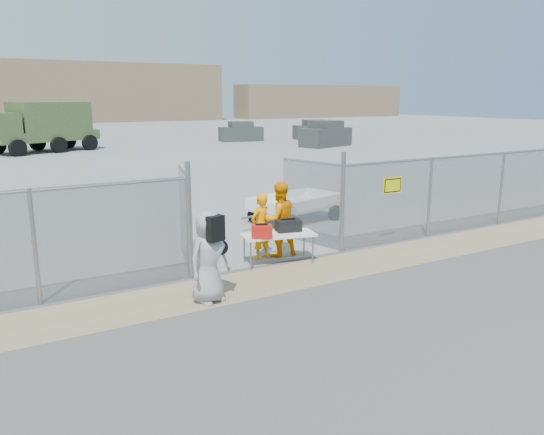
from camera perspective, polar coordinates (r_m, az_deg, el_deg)
ground at (r=10.79m, az=5.37°, el=-7.76°), size 160.00×160.00×0.00m
tarmac_inside at (r=50.70m, az=-23.46°, el=7.49°), size 160.00×80.00×0.01m
dirt_strip at (r=11.57m, az=2.49°, el=-6.24°), size 44.00×1.60×0.01m
distant_hills at (r=86.90m, az=-23.37°, el=12.27°), size 140.00×6.00×9.00m
chain_link_fence at (r=12.09m, az=0.00°, el=0.00°), size 40.00×0.20×2.20m
folding_table at (r=12.29m, az=0.70°, el=-3.37°), size 1.79×1.03×0.71m
orange_bag at (r=11.82m, az=-1.12°, el=-1.51°), size 0.55×0.48×0.29m
black_duffel at (r=12.39m, az=1.77°, el=-0.87°), size 0.63×0.45×0.27m
security_worker_left at (r=12.52m, az=-1.25°, el=-1.00°), size 0.67×0.55×1.59m
security_worker_right at (r=12.74m, az=0.77°, el=-0.20°), size 0.92×0.74×1.83m
visitor at (r=9.95m, az=-6.82°, el=-4.25°), size 0.98×0.78×1.76m
utility_trailer at (r=16.45m, az=2.50°, el=1.07°), size 3.95×2.67×0.87m
military_truck at (r=40.87m, az=-23.37°, el=8.90°), size 7.73×5.23×3.46m
parked_vehicle_near at (r=47.09m, az=-3.37°, el=9.20°), size 3.96×2.38×1.67m
parked_vehicle_mid at (r=49.51m, az=4.63°, el=9.39°), size 4.12×2.65×1.72m
parked_vehicle_far at (r=42.13m, az=5.79°, el=8.93°), size 4.70×3.09×1.96m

